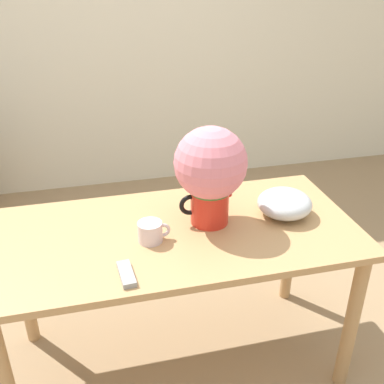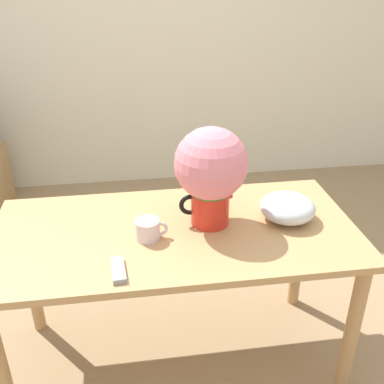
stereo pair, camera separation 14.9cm
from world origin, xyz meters
TOP-DOWN VIEW (x-y plane):
  - ground_plane at (0.00, 0.00)m, footprint 12.00×12.00m
  - wall_back at (0.00, 2.01)m, footprint 8.00×0.05m
  - table at (-0.01, -0.02)m, footprint 1.49×0.72m
  - flower_vase at (0.14, 0.01)m, footprint 0.29×0.29m
  - coffee_mug at (-0.12, -0.07)m, footprint 0.13×0.10m
  - white_bowl at (0.46, -0.01)m, footprint 0.23×0.23m
  - remote_control at (-0.24, -0.27)m, footprint 0.06×0.14m

SIDE VIEW (x-z plane):
  - ground_plane at x=0.00m, z-range 0.00..0.00m
  - table at x=-0.01m, z-range 0.26..0.99m
  - remote_control at x=-0.24m, z-range 0.73..0.75m
  - coffee_mug at x=-0.12m, z-range 0.73..0.81m
  - white_bowl at x=0.46m, z-range 0.73..0.84m
  - flower_vase at x=0.14m, z-range 0.76..1.17m
  - wall_back at x=0.00m, z-range 0.00..2.60m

